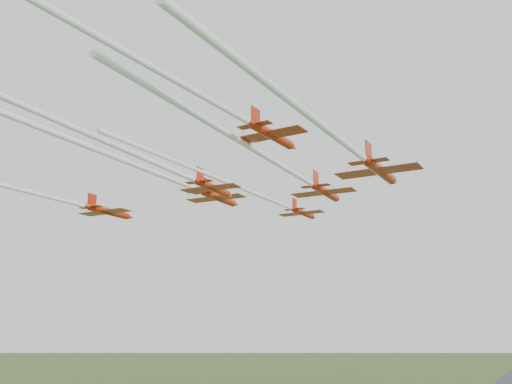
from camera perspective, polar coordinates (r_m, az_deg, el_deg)
The scene contains 7 objects.
jet_lead at distance 91.01m, azimuth 0.93°, elevation -0.56°, with size 8.37×56.75×2.50m.
jet_row2_left at distance 84.00m, azimuth -7.96°, elevation 1.08°, with size 9.90×55.46×2.96m.
jet_row2_right at distance 75.16m, azimuth 3.56°, elevation 2.04°, with size 9.63×56.88×2.89m.
jet_row3_left at distance 85.70m, azimuth -19.05°, elevation -0.71°, with size 8.78×46.96×2.64m.
jet_row3_mid at distance 68.53m, azimuth -9.53°, elevation 2.65°, with size 8.46×52.54×2.52m.
jet_row3_right at distance 59.72m, azimuth 9.67°, elevation 4.20°, with size 9.85×47.73×2.95m.
jet_row4_right at distance 52.79m, azimuth -5.51°, elevation 9.62°, with size 8.54×53.87×2.53m.
Camera 1 is at (35.05, -73.40, 41.33)m, focal length 40.00 mm.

